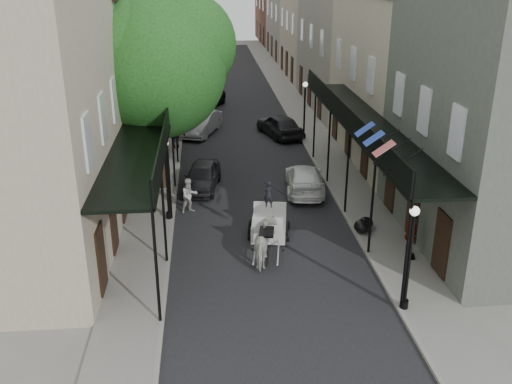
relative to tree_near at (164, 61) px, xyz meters
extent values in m
plane|color=gray|center=(4.20, -10.18, -6.49)|extent=(140.00, 140.00, 0.00)
cube|color=black|center=(4.20, 9.82, -6.48)|extent=(8.00, 90.00, 0.01)
cube|color=gray|center=(-0.80, 9.82, -6.43)|extent=(2.20, 90.00, 0.12)
cube|color=gray|center=(9.20, 9.82, -6.43)|extent=(2.20, 90.00, 0.12)
cube|color=#BBAC95|center=(-4.40, 19.82, -1.24)|extent=(5.00, 80.00, 10.50)
cube|color=gray|center=(12.80, 19.82, -1.24)|extent=(5.00, 80.00, 10.50)
cube|color=black|center=(-0.80, -3.18, -2.49)|extent=(2.20, 18.00, 0.12)
cube|color=black|center=(0.25, -3.18, -1.99)|extent=(0.06, 18.00, 1.00)
cylinder|color=black|center=(0.20, -12.18, -4.37)|extent=(0.10, 0.10, 4.00)
cylinder|color=black|center=(0.20, -4.18, -4.37)|extent=(0.10, 0.10, 4.00)
cylinder|color=black|center=(0.20, 3.82, -4.37)|extent=(0.10, 0.10, 4.00)
cube|color=black|center=(9.20, -3.18, -2.49)|extent=(2.20, 18.00, 0.12)
cube|color=black|center=(8.15, -3.18, -1.99)|extent=(0.06, 18.00, 1.00)
cylinder|color=black|center=(8.20, -12.18, -4.37)|extent=(0.10, 0.10, 4.00)
cylinder|color=black|center=(8.20, -4.18, -4.37)|extent=(0.10, 0.10, 4.00)
cylinder|color=black|center=(8.20, 3.82, -4.37)|extent=(0.10, 0.10, 4.00)
cylinder|color=#382619|center=(-0.40, -0.18, -3.57)|extent=(0.44, 0.44, 5.60)
sphere|color=#184B18|center=(-0.40, -0.18, -0.29)|extent=(6.80, 6.80, 6.80)
sphere|color=#184B18|center=(0.96, 0.42, 0.71)|extent=(5.10, 5.10, 5.10)
cylinder|color=#382619|center=(-0.40, 13.82, -3.85)|extent=(0.44, 0.44, 5.04)
sphere|color=#184B18|center=(-0.40, 13.82, -0.91)|extent=(6.00, 6.00, 6.00)
sphere|color=#184B18|center=(0.80, 14.42, -0.01)|extent=(4.50, 4.50, 4.50)
cylinder|color=black|center=(8.30, -12.18, -6.22)|extent=(0.28, 0.28, 0.30)
cylinder|color=black|center=(8.30, -12.18, -4.67)|extent=(0.12, 0.12, 3.40)
sphere|color=white|center=(8.30, -12.18, -2.82)|extent=(0.32, 0.32, 0.32)
cylinder|color=black|center=(0.10, -4.18, -6.22)|extent=(0.28, 0.28, 0.30)
cylinder|color=black|center=(0.10, -4.18, -4.67)|extent=(0.12, 0.12, 3.40)
sphere|color=white|center=(0.10, -4.18, -2.82)|extent=(0.32, 0.32, 0.32)
cylinder|color=black|center=(8.30, 7.82, -6.22)|extent=(0.28, 0.28, 0.30)
cylinder|color=black|center=(8.30, 7.82, -4.67)|extent=(0.12, 0.12, 3.40)
sphere|color=white|center=(8.30, 7.82, -2.82)|extent=(0.32, 0.32, 0.32)
imported|color=beige|center=(4.06, -8.43, -5.65)|extent=(1.20, 2.09, 1.67)
torus|color=black|center=(3.70, -5.40, -5.86)|extent=(0.29, 1.30, 1.30)
torus|color=black|center=(5.34, -5.66, -5.86)|extent=(0.29, 1.30, 1.30)
torus|color=black|center=(3.68, -6.83, -6.16)|extent=(0.18, 0.68, 0.68)
torus|color=black|center=(4.92, -7.03, -6.16)|extent=(0.18, 0.68, 0.68)
cube|color=silver|center=(4.49, -5.73, -5.43)|extent=(1.68, 2.02, 0.71)
cube|color=silver|center=(4.32, -6.78, -4.92)|extent=(1.29, 0.74, 0.12)
cube|color=silver|center=(4.28, -7.03, -4.62)|extent=(1.21, 0.29, 0.51)
imported|color=black|center=(4.32, -6.78, -4.29)|extent=(0.45, 0.33, 1.14)
imported|color=beige|center=(1.01, -3.30, -5.65)|extent=(1.00, 0.91, 1.67)
imported|color=gray|center=(0.00, 6.51, -5.38)|extent=(1.40, 0.98, 1.98)
imported|color=gray|center=(9.65, -8.79, -5.40)|extent=(0.68, 1.20, 1.93)
imported|color=black|center=(1.60, -0.37, -5.80)|extent=(2.25, 4.23, 1.37)
imported|color=#929397|center=(1.60, 9.79, -5.73)|extent=(3.02, 4.89, 1.52)
imported|color=black|center=(1.60, 17.16, -5.72)|extent=(4.33, 6.05, 1.53)
imported|color=white|center=(6.80, -1.18, -5.83)|extent=(2.35, 4.74, 1.32)
imported|color=black|center=(6.80, 8.82, -5.72)|extent=(3.05, 4.82, 1.53)
ellipsoid|color=black|center=(8.40, -6.42, -6.07)|extent=(0.70, 0.70, 0.59)
ellipsoid|color=black|center=(8.70, -5.97, -6.12)|extent=(0.61, 0.61, 0.49)
camera|label=1|loc=(1.87, -27.94, 4.40)|focal=40.00mm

